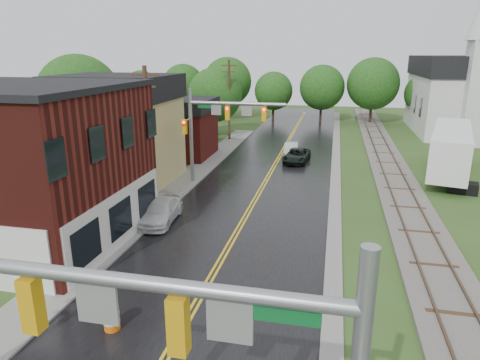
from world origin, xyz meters
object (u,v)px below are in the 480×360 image
(traffic_signal_far, at_px, (218,120))
(utility_pole_b, at_px, (148,133))
(suv_dark, at_px, (297,156))
(pickup_white, at_px, (161,211))
(utility_pole_c, at_px, (229,99))
(sedan_silver, at_px, (291,149))
(church, at_px, (463,86))
(tree_left_c, at_px, (157,103))
(tree_left_b, at_px, (80,99))
(semi_trailer, at_px, (451,148))
(tree_left_e, at_px, (216,96))
(traffic_signal_near, at_px, (223,359))
(construction_barrel, at_px, (111,317))

(traffic_signal_far, height_order, utility_pole_b, utility_pole_b)
(suv_dark, bearing_deg, pickup_white, -106.49)
(utility_pole_b, bearing_deg, suv_dark, 56.55)
(utility_pole_b, xyz_separation_m, utility_pole_c, (0.00, 22.00, 0.00))
(utility_pole_b, bearing_deg, sedan_silver, 63.51)
(church, relative_size, tree_left_c, 2.61)
(tree_left_b, distance_m, semi_trailer, 32.41)
(utility_pole_b, distance_m, suv_dark, 16.17)
(traffic_signal_far, distance_m, tree_left_e, 19.65)
(utility_pole_b, height_order, tree_left_b, tree_left_b)
(church, bearing_deg, sedan_silver, -139.80)
(church, height_order, pickup_white, church)
(tree_left_c, relative_size, tree_left_e, 0.94)
(sedan_silver, bearing_deg, pickup_white, -110.52)
(traffic_signal_far, relative_size, utility_pole_b, 0.82)
(tree_left_c, bearing_deg, church, 22.24)
(sedan_silver, xyz_separation_m, pickup_white, (-5.82, -18.98, 0.03))
(suv_dark, bearing_deg, tree_left_b, -165.32)
(traffic_signal_near, bearing_deg, tree_left_b, 125.49)
(traffic_signal_far, relative_size, tree_left_c, 0.96)
(utility_pole_c, distance_m, pickup_white, 25.68)
(semi_trailer, distance_m, construction_barrel, 29.94)
(utility_pole_c, bearing_deg, traffic_signal_far, -78.91)
(traffic_signal_near, height_order, tree_left_b, tree_left_b)
(sedan_silver, distance_m, pickup_white, 19.85)
(tree_left_b, height_order, sedan_silver, tree_left_b)
(tree_left_c, height_order, sedan_silver, tree_left_c)
(church, distance_m, traffic_signal_far, 35.59)
(construction_barrel, bearing_deg, tree_left_c, 109.88)
(tree_left_c, relative_size, sedan_silver, 2.05)
(suv_dark, distance_m, semi_trailer, 12.80)
(utility_pole_c, bearing_deg, utility_pole_b, -90.00)
(traffic_signal_far, bearing_deg, tree_left_c, 128.82)
(church, distance_m, traffic_signal_near, 54.32)
(church, distance_m, tree_left_c, 36.59)
(traffic_signal_near, xyz_separation_m, sedan_silver, (-2.45, 35.70, -4.35))
(utility_pole_b, xyz_separation_m, tree_left_b, (-11.05, 9.90, 1.00))
(sedan_silver, xyz_separation_m, construction_barrel, (-3.52, -29.18, -0.10))
(utility_pole_b, xyz_separation_m, pickup_white, (2.00, -3.28, -4.07))
(traffic_signal_near, height_order, sedan_silver, traffic_signal_near)
(suv_dark, height_order, sedan_silver, sedan_silver)
(utility_pole_b, height_order, semi_trailer, utility_pole_b)
(tree_left_e, distance_m, sedan_silver, 13.50)
(traffic_signal_near, xyz_separation_m, utility_pole_b, (-10.27, 20.00, -0.25))
(traffic_signal_near, bearing_deg, tree_left_c, 114.56)
(tree_left_c, distance_m, tree_left_e, 7.82)
(tree_left_c, bearing_deg, traffic_signal_far, -51.18)
(traffic_signal_far, distance_m, pickup_white, 9.43)
(tree_left_e, relative_size, pickup_white, 1.83)
(tree_left_e, relative_size, suv_dark, 1.84)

